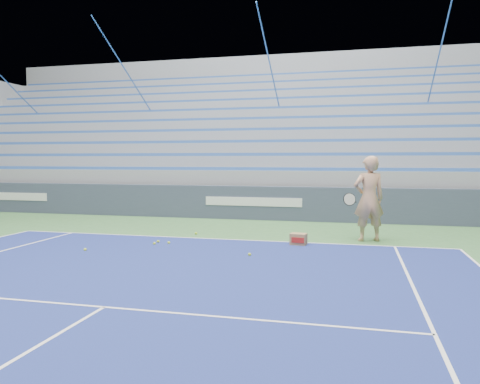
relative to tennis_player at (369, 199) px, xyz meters
name	(u,v)px	position (x,y,z in m)	size (l,w,h in m)	color
sponsor_barrier	(254,203)	(-3.55, 3.33, -0.48)	(30.00, 0.32, 1.10)	#384156
bleachers	(281,151)	(-3.55, 9.05, 1.33)	(31.00, 9.15, 7.30)	#909498
tennis_player	(369,199)	(0.00, 0.00, 0.00)	(1.04, 0.97, 2.06)	tan
ball_box	(298,239)	(-1.58, -0.95, -0.89)	(0.39, 0.32, 0.27)	#987449
tennis_ball_0	(169,243)	(-4.53, -1.55, -1.00)	(0.07, 0.07, 0.07)	#CEEE30
tennis_ball_1	(154,243)	(-4.81, -1.73, -1.00)	(0.07, 0.07, 0.07)	#CEEE30
tennis_ball_2	(250,255)	(-2.40, -2.43, -1.00)	(0.07, 0.07, 0.07)	#CEEE30
tennis_ball_3	(196,233)	(-4.37, -0.08, -1.00)	(0.07, 0.07, 0.07)	#CEEE30
tennis_ball_4	(158,241)	(-4.84, -1.47, -1.00)	(0.07, 0.07, 0.07)	#CEEE30
tennis_ball_5	(85,250)	(-5.96, -2.77, -1.00)	(0.07, 0.07, 0.07)	#CEEE30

